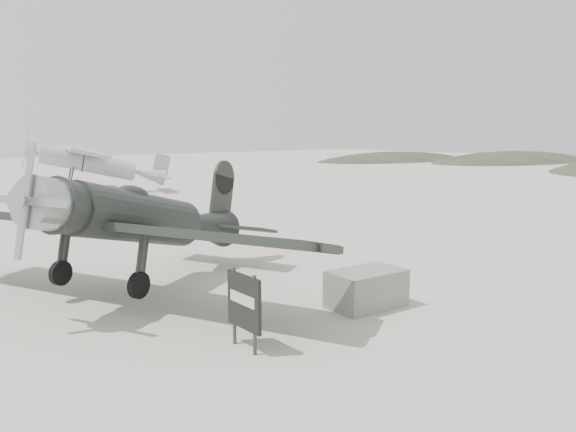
# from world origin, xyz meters

# --- Properties ---
(ground) EXTENTS (160.00, 160.00, 0.00)m
(ground) POSITION_xyz_m (0.00, 0.00, 0.00)
(ground) COLOR #A49E91
(ground) RESTS_ON ground
(hill_east_north) EXTENTS (36.00, 18.00, 6.00)m
(hill_east_north) POSITION_xyz_m (60.00, 28.00, 0.00)
(hill_east_north) COLOR #2A3426
(hill_east_north) RESTS_ON ground
(hill_northeast) EXTENTS (32.00, 16.00, 5.20)m
(hill_northeast) POSITION_xyz_m (50.00, 40.00, 0.00)
(hill_northeast) COLOR #2A3426
(hill_northeast) RESTS_ON ground
(lowwing_monoplane) EXTENTS (8.07, 10.34, 3.43)m
(lowwing_monoplane) POSITION_xyz_m (-4.98, 1.39, 1.82)
(lowwing_monoplane) COLOR black
(lowwing_monoplane) RESTS_ON ground
(highwing_monoplane) EXTENTS (8.86, 12.36, 3.50)m
(highwing_monoplane) POSITION_xyz_m (2.10, 24.18, 2.19)
(highwing_monoplane) COLOR #9B9DA0
(highwing_monoplane) RESTS_ON ground
(equipment_block) EXTENTS (1.77, 1.17, 0.85)m
(equipment_block) POSITION_xyz_m (-1.67, -3.07, 0.43)
(equipment_block) COLOR #64625D
(equipment_block) RESTS_ON ground
(sign_board) EXTENTS (0.10, 1.02, 1.47)m
(sign_board) POSITION_xyz_m (-5.28, -3.41, 0.88)
(sign_board) COLOR #333333
(sign_board) RESTS_ON ground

